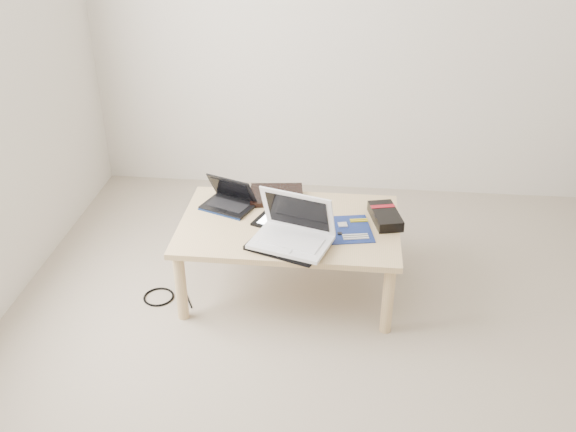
# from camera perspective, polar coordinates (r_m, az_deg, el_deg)

# --- Properties ---
(ground) EXTENTS (4.00, 4.00, 0.00)m
(ground) POSITION_cam_1_polar(r_m,az_deg,el_deg) (2.86, 10.85, -16.20)
(ground) COLOR #AA9D8A
(ground) RESTS_ON ground
(coffee_table) EXTENTS (1.10, 0.70, 0.40)m
(coffee_table) POSITION_cam_1_polar(r_m,az_deg,el_deg) (3.25, 0.11, -1.37)
(coffee_table) COLOR tan
(coffee_table) RESTS_ON ground
(book) EXTENTS (0.31, 0.27, 0.03)m
(book) POSITION_cam_1_polar(r_m,az_deg,el_deg) (3.46, -1.01, 1.88)
(book) COLOR black
(book) RESTS_ON coffee_table
(netbook) EXTENTS (0.31, 0.27, 0.17)m
(netbook) POSITION_cam_1_polar(r_m,az_deg,el_deg) (3.37, -5.26, 1.39)
(netbook) COLOR black
(netbook) RESTS_ON coffee_table
(tablet) EXTENTS (0.31, 0.28, 0.01)m
(tablet) POSITION_cam_1_polar(r_m,az_deg,el_deg) (3.23, -0.51, -0.48)
(tablet) COLOR black
(tablet) RESTS_ON coffee_table
(remote) EXTENTS (0.11, 0.25, 0.02)m
(remote) POSITION_cam_1_polar(r_m,az_deg,el_deg) (3.22, 2.46, -0.50)
(remote) COLOR silver
(remote) RESTS_ON coffee_table
(neoprene_sleeve) EXTENTS (0.41, 0.36, 0.02)m
(neoprene_sleeve) POSITION_cam_1_polar(r_m,az_deg,el_deg) (3.04, -0.04, -2.50)
(neoprene_sleeve) COLOR black
(neoprene_sleeve) RESTS_ON coffee_table
(white_laptop) EXTENTS (0.42, 0.35, 0.25)m
(white_laptop) POSITION_cam_1_polar(r_m,az_deg,el_deg) (3.02, 0.47, -1.38)
(white_laptop) COLOR silver
(white_laptop) RESTS_ON neoprene_sleeve
(motherboard) EXTENTS (0.26, 0.30, 0.01)m
(motherboard) POSITION_cam_1_polar(r_m,az_deg,el_deg) (3.18, 5.48, -1.18)
(motherboard) COLOR navy
(motherboard) RESTS_ON coffee_table
(gpu_box) EXTENTS (0.18, 0.27, 0.06)m
(gpu_box) POSITION_cam_1_polar(r_m,az_deg,el_deg) (3.27, 8.64, -0.00)
(gpu_box) COLOR black
(gpu_box) RESTS_ON coffee_table
(cable_coil) EXTENTS (0.11, 0.11, 0.01)m
(cable_coil) POSITION_cam_1_polar(r_m,az_deg,el_deg) (3.25, -1.01, -0.24)
(cable_coil) COLOR black
(cable_coil) RESTS_ON coffee_table
(floor_cable_coil) EXTENTS (0.16, 0.16, 0.01)m
(floor_cable_coil) POSITION_cam_1_polar(r_m,az_deg,el_deg) (3.44, -11.42, -7.06)
(floor_cable_coil) COLOR black
(floor_cable_coil) RESTS_ON ground
(floor_cable_trail) EXTENTS (0.15, 0.29, 0.01)m
(floor_cable_trail) POSITION_cam_1_polar(r_m,az_deg,el_deg) (3.46, -9.17, -6.52)
(floor_cable_trail) COLOR black
(floor_cable_trail) RESTS_ON ground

